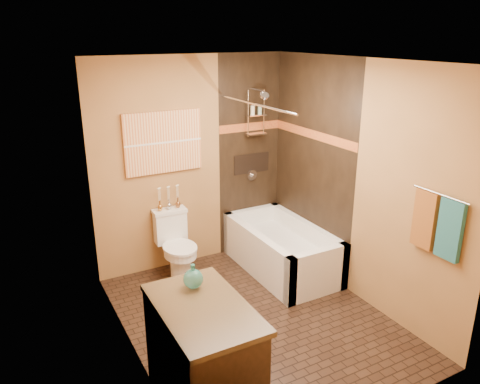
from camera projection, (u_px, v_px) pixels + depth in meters
floor at (255, 319)px, 4.69m from camera, size 3.00×3.00×0.00m
wall_left at (127, 227)px, 3.74m from camera, size 0.02×3.00×2.50m
wall_right at (357, 183)px, 4.83m from camera, size 0.02×3.00×2.50m
wall_back at (192, 163)px, 5.53m from camera, size 2.40×0.02×2.50m
wall_front at (373, 272)px, 3.04m from camera, size 2.40×0.02×2.50m
ceiling at (258, 61)px, 3.88m from camera, size 3.00×3.00×0.00m
alcove_tile_back at (250, 156)px, 5.87m from camera, size 0.85×0.01×2.50m
alcove_tile_right at (312, 166)px, 5.45m from camera, size 0.01×1.50×2.50m
mosaic_band_back at (250, 127)px, 5.74m from camera, size 0.85×0.01×0.10m
mosaic_band_right at (313, 134)px, 5.32m from camera, size 0.01×1.50×0.10m
alcove_niche at (252, 163)px, 5.91m from camera, size 0.50×0.01×0.25m
shower_fixtures at (256, 124)px, 5.66m from camera, size 0.24×0.33×1.16m
curtain_rod at (254, 104)px, 4.84m from camera, size 0.03×1.55×0.03m
towel_bar at (441, 195)px, 3.87m from camera, size 0.02×0.55×0.02m
towel_teal at (450, 230)px, 3.85m from camera, size 0.05×0.22×0.52m
towel_rust at (425, 219)px, 4.07m from camera, size 0.05×0.22×0.52m
sunset_painting at (163, 142)px, 5.25m from camera, size 0.90×0.04×0.70m
vanity_mirror at (162, 234)px, 2.99m from camera, size 0.01×1.00×0.90m
bathtub at (281, 252)px, 5.61m from camera, size 0.80×1.50×0.55m
toilet at (176, 245)px, 5.42m from camera, size 0.40×0.58×0.77m
vanity at (203, 358)px, 3.45m from camera, size 0.62×1.00×0.88m
teal_bottle at (193, 276)px, 3.52m from camera, size 0.19×0.19×0.24m
bud_vases at (169, 197)px, 5.39m from camera, size 0.28×0.06×0.27m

